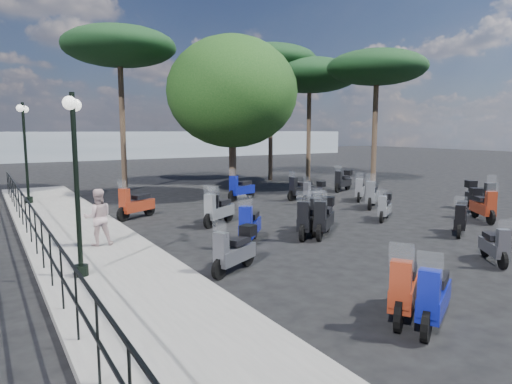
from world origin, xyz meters
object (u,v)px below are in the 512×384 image
scooter_14 (495,247)px  scooter_16 (385,208)px  scooter_29 (343,181)px  pine_0 (271,61)px  scooter_17 (314,193)px  pine_3 (377,68)px  scooter_8 (433,299)px  scooter_9 (308,218)px  pedestrian_far (98,217)px  scooter_22 (372,196)px  scooter_15 (316,215)px  lamp_post_2 (25,146)px  scooter_11 (241,189)px  scooter_2 (235,251)px  scooter_26 (483,206)px  broadleaf_tree (232,92)px  scooter_21 (461,219)px  scooter_1 (404,289)px  pine_2 (120,47)px  scooter_10 (218,211)px  scooter_23 (301,190)px  lamp_post_1 (76,173)px  scooter_28 (360,191)px  scooter_3 (250,226)px  scooter_5 (136,205)px  scooter_4 (216,210)px  scooter_27 (480,196)px  scooter_32 (324,218)px

scooter_14 → scooter_16: bearing=-71.2°
scooter_29 → pine_0: pine_0 is taller
scooter_17 → pine_3: pine_3 is taller
scooter_8 → scooter_9: bearing=-48.9°
scooter_9 → pedestrian_far: bearing=34.6°
scooter_22 → scooter_14: bearing=117.9°
scooter_15 → pine_3: 13.11m
pedestrian_far → scooter_29: pedestrian_far is taller
lamp_post_2 → pine_3: pine_3 is taller
scooter_16 → scooter_29: scooter_29 is taller
scooter_11 → pine_0: size_ratio=0.21×
scooter_2 → scooter_26: bearing=-114.8°
scooter_17 → pedestrian_far: bearing=92.4°
scooter_2 → scooter_29: (11.48, 9.16, 0.04)m
broadleaf_tree → scooter_21: bearing=-80.2°
scooter_22 → broadleaf_tree: bearing=-10.8°
scooter_8 → scooter_29: 16.79m
scooter_1 → scooter_11: 13.63m
pedestrian_far → scooter_26: pedestrian_far is taller
pine_2 → scooter_29: bearing=-32.1°
scooter_1 → scooter_10: scooter_1 is taller
scooter_26 → pine_0: pine_0 is taller
scooter_14 → pine_3: 15.44m
scooter_14 → scooter_15: bearing=-34.9°
scooter_2 → pine_3: 17.47m
scooter_21 → scooter_22: bearing=-45.8°
scooter_16 → scooter_21: (0.30, -2.81, 0.03)m
scooter_23 → scooter_22: bearing=-170.3°
lamp_post_1 → scooter_17: size_ratio=2.52×
lamp_post_2 → pine_0: pine_0 is taller
scooter_28 → scooter_3: bearing=75.2°
scooter_15 → scooter_5: bearing=-8.7°
lamp_post_1 → scooter_1: size_ratio=2.42×
scooter_8 → pine_3: pine_3 is taller
scooter_3 → scooter_4: scooter_3 is taller
scooter_3 → scooter_8: bearing=129.5°
scooter_23 → scooter_27: size_ratio=0.99×
lamp_post_2 → scooter_5: bearing=-43.2°
scooter_8 → scooter_14: bearing=-99.0°
lamp_post_1 → scooter_23: size_ratio=2.19×
scooter_11 → scooter_15: bearing=147.6°
scooter_5 → scooter_29: size_ratio=1.01×
lamp_post_2 → scooter_21: 16.89m
scooter_14 → scooter_28: size_ratio=0.92×
scooter_2 → pine_0: 20.45m
scooter_15 → scooter_2: bearing=70.7°
scooter_28 → scooter_32: bearing=85.9°
scooter_26 → pine_0: (0.81, 15.04, 6.90)m
scooter_23 → scooter_26: bearing=-171.2°
scooter_23 → scooter_32: size_ratio=1.14×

